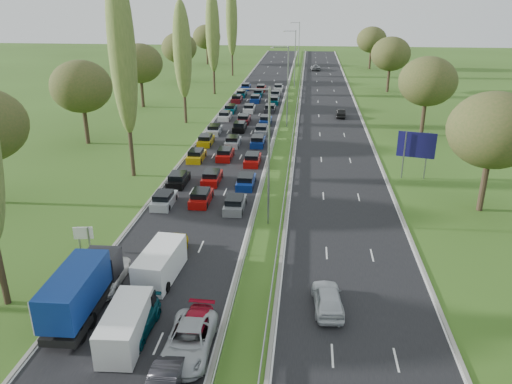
% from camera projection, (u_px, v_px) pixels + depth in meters
% --- Properties ---
extents(ground, '(260.00, 260.00, 0.00)m').
position_uv_depth(ground, '(287.00, 124.00, 78.34)').
color(ground, '#335119').
rests_on(ground, ground).
extents(near_carriageway, '(10.50, 215.00, 0.04)m').
position_uv_depth(near_carriageway, '(247.00, 119.00, 81.30)').
color(near_carriageway, black).
rests_on(near_carriageway, ground).
extents(far_carriageway, '(10.50, 215.00, 0.04)m').
position_uv_depth(far_carriageway, '(330.00, 121.00, 80.00)').
color(far_carriageway, black).
rests_on(far_carriageway, ground).
extents(central_reservation, '(2.36, 215.00, 0.32)m').
position_uv_depth(central_reservation, '(288.00, 117.00, 80.45)').
color(central_reservation, gray).
rests_on(central_reservation, ground).
extents(lamp_columns, '(0.18, 140.18, 12.00)m').
position_uv_depth(lamp_columns, '(288.00, 87.00, 74.28)').
color(lamp_columns, gray).
rests_on(lamp_columns, ground).
extents(poplar_row, '(2.80, 127.80, 22.44)m').
position_uv_depth(poplar_row, '(162.00, 49.00, 64.39)').
color(poplar_row, '#2D2116').
rests_on(poplar_row, ground).
extents(woodland_left, '(8.00, 166.00, 11.10)m').
position_uv_depth(woodland_left, '(69.00, 91.00, 62.01)').
color(woodland_left, '#2D2116').
rests_on(woodland_left, ground).
extents(woodland_right, '(8.00, 153.00, 11.10)m').
position_uv_depth(woodland_right, '(442.00, 92.00, 61.30)').
color(woodland_right, '#2D2116').
rests_on(woodland_right, ground).
extents(traffic_queue_fill, '(9.09, 67.83, 0.80)m').
position_uv_depth(traffic_queue_fill, '(242.00, 124.00, 76.43)').
color(traffic_queue_fill, '#B2B7BC').
rests_on(traffic_queue_fill, ground).
extents(near_car_2, '(2.52, 5.06, 1.38)m').
position_uv_depth(near_car_2, '(106.00, 277.00, 34.42)').
color(near_car_2, silver).
rests_on(near_car_2, near_carriageway).
extents(near_car_7, '(2.16, 4.95, 1.42)m').
position_uv_depth(near_car_7, '(136.00, 322.00, 29.58)').
color(near_car_7, '#043945').
rests_on(near_car_7, near_carriageway).
extents(near_car_8, '(1.80, 4.09, 1.37)m').
position_uv_depth(near_car_8, '(173.00, 248.00, 38.36)').
color(near_car_8, '#BEA80C').
rests_on(near_car_8, near_carriageway).
extents(near_car_10, '(2.62, 5.57, 1.54)m').
position_uv_depth(near_car_10, '(189.00, 341.00, 27.92)').
color(near_car_10, '#ADB1B7').
rests_on(near_car_10, near_carriageway).
extents(near_car_11, '(2.09, 4.78, 1.37)m').
position_uv_depth(near_car_11, '(193.00, 331.00, 28.82)').
color(near_car_11, '#AA0A21').
rests_on(near_car_11, near_carriageway).
extents(far_car_0, '(2.18, 4.64, 1.53)m').
position_uv_depth(far_car_0, '(328.00, 298.00, 31.81)').
color(far_car_0, silver).
rests_on(far_car_0, far_carriageway).
extents(far_car_1, '(1.48, 4.08, 1.34)m').
position_uv_depth(far_car_1, '(341.00, 113.00, 82.17)').
color(far_car_1, black).
rests_on(far_car_1, far_carriageway).
extents(far_car_2, '(2.67, 5.35, 1.46)m').
position_uv_depth(far_car_2, '(315.00, 67.00, 133.85)').
color(far_car_2, slate).
rests_on(far_car_2, far_carriageway).
extents(blue_lorry, '(2.25, 8.12, 3.43)m').
position_uv_depth(blue_lorry, '(83.00, 288.00, 31.03)').
color(blue_lorry, black).
rests_on(blue_lorry, near_carriageway).
extents(white_van_front, '(2.08, 5.31, 2.14)m').
position_uv_depth(white_van_front, '(127.00, 323.00, 28.87)').
color(white_van_front, white).
rests_on(white_van_front, near_carriageway).
extents(white_van_rear, '(2.17, 5.53, 2.22)m').
position_uv_depth(white_van_rear, '(161.00, 262.00, 35.44)').
color(white_van_rear, white).
rests_on(white_van_rear, near_carriageway).
extents(info_sign, '(1.50, 0.35, 2.10)m').
position_uv_depth(info_sign, '(84.00, 236.00, 38.80)').
color(info_sign, gray).
rests_on(info_sign, ground).
extents(direction_sign, '(3.91, 1.03, 5.20)m').
position_uv_depth(direction_sign, '(416.00, 147.00, 53.69)').
color(direction_sign, gray).
rests_on(direction_sign, ground).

